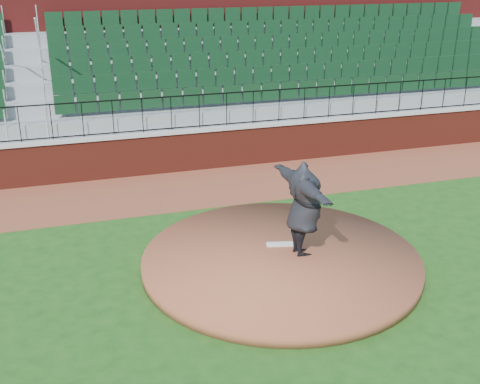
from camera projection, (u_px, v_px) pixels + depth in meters
name	position (u px, v px, depth m)	size (l,w,h in m)	color
ground	(262.00, 276.00, 12.41)	(90.00, 90.00, 0.00)	#1C4714
warning_track	(199.00, 187.00, 17.22)	(34.00, 3.20, 0.01)	brown
field_wall	(187.00, 151.00, 18.42)	(34.00, 0.35, 1.20)	maroon
wall_cap	(186.00, 130.00, 18.19)	(34.00, 0.45, 0.10)	#B7B7B7
wall_railing	(185.00, 112.00, 17.99)	(34.00, 0.05, 1.00)	black
seating_stands	(167.00, 79.00, 20.23)	(34.00, 5.10, 4.60)	gray
concourse_wall	(153.00, 54.00, 22.56)	(34.00, 0.50, 5.50)	maroon
pitchers_mound	(281.00, 261.00, 12.77)	(5.85, 5.85, 0.25)	brown
pitching_rubber	(282.00, 244.00, 13.18)	(0.67, 0.17, 0.04)	silver
pitcher	(304.00, 209.00, 12.45)	(2.53, 0.69, 2.06)	black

